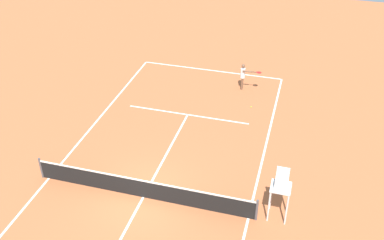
% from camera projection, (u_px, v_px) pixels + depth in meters
% --- Properties ---
extents(ground_plane, '(60.00, 60.00, 0.00)m').
position_uv_depth(ground_plane, '(143.00, 197.00, 19.21)').
color(ground_plane, '#B76038').
extents(court_lines, '(9.26, 25.06, 0.01)m').
position_uv_depth(court_lines, '(143.00, 197.00, 19.21)').
color(court_lines, white).
rests_on(court_lines, ground).
extents(tennis_net, '(9.86, 0.10, 1.07)m').
position_uv_depth(tennis_net, '(143.00, 188.00, 18.94)').
color(tennis_net, '#4C4C51').
rests_on(tennis_net, ground).
extents(player_serving, '(1.27, 0.51, 1.66)m').
position_uv_depth(player_serving, '(244.00, 75.00, 26.64)').
color(player_serving, brown).
rests_on(player_serving, ground).
extents(tennis_ball, '(0.07, 0.07, 0.07)m').
position_uv_depth(tennis_ball, '(251.00, 107.00, 25.36)').
color(tennis_ball, '#CCE033').
rests_on(tennis_ball, ground).
extents(umpire_chair, '(0.80, 0.80, 2.41)m').
position_uv_depth(umpire_chair, '(281.00, 186.00, 17.41)').
color(umpire_chair, silver).
rests_on(umpire_chair, ground).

